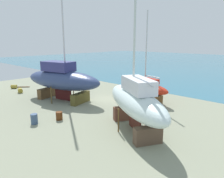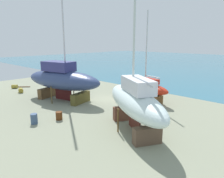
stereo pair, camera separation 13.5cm
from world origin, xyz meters
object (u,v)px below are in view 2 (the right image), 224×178
Objects in this scene: sailboat_large_starboard at (135,101)px; barrel_tipped_right at (21,90)px; sailboat_far_slipway at (147,88)px; barrel_ochre at (59,116)px; sailboat_mid_port at (62,79)px; barrel_tipped_left at (15,86)px; worker at (125,100)px; barrel_blue_faded at (34,119)px.

sailboat_large_starboard is 16.33× the size of barrel_tipped_right.
sailboat_large_starboard is at bearing 2.40° from barrel_tipped_right.
barrel_ochre is (-2.53, -10.74, -1.31)m from sailboat_far_slipway.
sailboat_mid_port is at bearing 14.90° from barrel_tipped_right.
barrel_tipped_left is at bearing 170.92° from barrel_ochre.
sailboat_mid_port is at bearing 142.88° from barrel_ochre.
sailboat_large_starboard is 19.64× the size of barrel_ochre.
worker is at bearing 7.91° from sailboat_mid_port.
sailboat_large_starboard reaches higher than barrel_tipped_left.
sailboat_large_starboard reaches higher than barrel_tipped_right.
worker is (-4.42, 4.13, -1.67)m from sailboat_large_starboard.
barrel_blue_faded is at bearing -18.78° from barrel_tipped_right.
barrel_tipped_right is 1.20× the size of barrel_ochre.
sailboat_large_starboard is 7.53m from barrel_ochre.
sailboat_mid_port is 8.39m from worker.
barrel_ochre is (13.08, -2.11, 0.06)m from barrel_tipped_right.
sailboat_far_slipway is 6.70× the size of worker.
barrel_blue_faded is (-2.94, -9.15, -0.36)m from worker.
sailboat_mid_port is 10.41m from sailboat_far_slipway.
barrel_ochre is (5.47, -4.14, -2.25)m from sailboat_mid_port.
barrel_tipped_left is (-18.63, -4.45, -0.52)m from worker.
sailboat_far_slipway is at bearing 26.48° from sailboat_mid_port.
sailboat_mid_port is 10.16× the size of worker.
sailboat_far_slipway reaches higher than worker.
barrel_tipped_right is at bearing 33.01° from sailboat_large_starboard.
sailboat_large_starboard is 9.47× the size of worker.
barrel_tipped_left is 0.87× the size of barrel_blue_faded.
sailboat_large_starboard is at bearing 128.66° from sailboat_far_slipway.
barrel_tipped_left is 16.37m from barrel_blue_faded.
sailboat_large_starboard reaches higher than sailboat_far_slipway.
barrel_tipped_right is at bearing 170.82° from barrel_ochre.
worker reaches higher than barrel_tipped_left.
sailboat_mid_port reaches higher than barrel_tipped_left.
sailboat_mid_port is 21.07× the size of barrel_ochre.
barrel_blue_faded is (-3.29, -12.82, -1.23)m from sailboat_far_slipway.
sailboat_large_starboard is 23.16m from barrel_tipped_left.
sailboat_mid_port is 8.21m from barrel_tipped_right.
barrel_tipped_right reaches higher than barrel_tipped_left.
sailboat_mid_port reaches higher than sailboat_large_starboard.
worker is at bearing -12.47° from sailboat_large_starboard.
sailboat_far_slipway is at bearing 28.95° from barrel_tipped_right.
worker is 1.98× the size of barrel_tipped_left.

